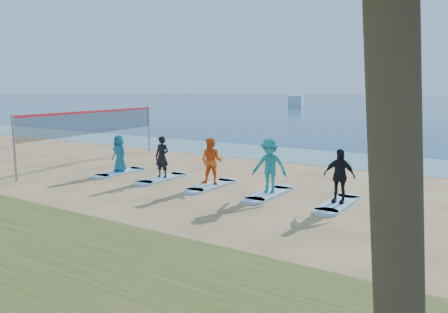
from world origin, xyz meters
The scene contains 14 objects.
ground centered at (0.00, 0.00, 0.00)m, with size 600.00×600.00×0.00m, color tan.
shallow_water centered at (0.00, 10.50, 0.01)m, with size 600.00×600.00×0.00m, color teal.
volleyball_net centered at (-7.23, 3.03, 1.90)m, with size 1.55×8.97×2.50m.
boat_offshore_a centered at (-31.18, 79.89, 0.00)m, with size 2.85×9.08×2.22m, color silver.
surfboard_0 centered at (-4.32, 1.80, 0.04)m, with size 0.70×2.20×0.09m, color #9AD4EF.
student_0 centered at (-4.32, 1.80, 0.84)m, with size 0.74×0.48×1.51m, color #1B6B82.
surfboard_1 centered at (-2.02, 1.80, 0.04)m, with size 0.70×2.20×0.09m, color #9AD4EF.
student_1 centered at (-2.02, 1.80, 0.89)m, with size 0.58×0.38×1.59m, color black.
surfboard_2 centered at (0.29, 1.80, 0.04)m, with size 0.70×2.20×0.09m, color #9AD4EF.
student_2 centered at (0.29, 1.80, 0.92)m, with size 0.81×0.63×1.66m, color orange.
surfboard_3 centered at (2.59, 1.80, 0.04)m, with size 0.70×2.20×0.09m, color #9AD4EF.
student_3 centered at (2.59, 1.80, 0.98)m, with size 1.15×0.66×1.78m, color teal.
surfboard_4 centered at (4.89, 1.80, 0.04)m, with size 0.70×2.20×0.09m, color #9AD4EF.
student_4 centered at (4.89, 1.80, 0.90)m, with size 0.95×0.39×1.62m, color black.
Camera 1 is at (8.98, -10.67, 3.41)m, focal length 35.00 mm.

